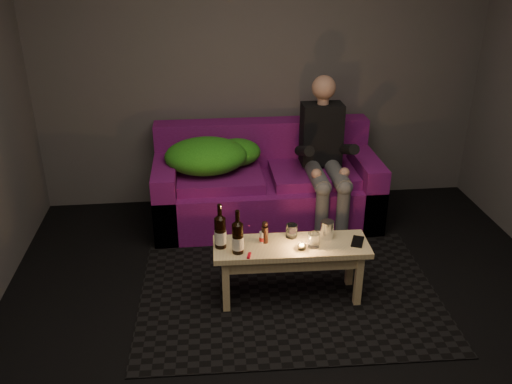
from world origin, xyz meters
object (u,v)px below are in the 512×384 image
coffee_table (291,254)px  beer_bottle_b (238,237)px  person (325,153)px  sofa (265,187)px  steel_cup (327,230)px  beer_bottle_a (220,232)px

coffee_table → beer_bottle_b: beer_bottle_b is taller
beer_bottle_b → person: bearing=54.0°
coffee_table → beer_bottle_b: 0.41m
sofa → beer_bottle_b: 1.34m
person → steel_cup: 1.03m
beer_bottle_a → beer_bottle_b: (0.11, -0.08, -0.00)m
sofa → beer_bottle_a: bearing=-110.5°
beer_bottle_a → beer_bottle_b: size_ratio=1.03×
sofa → beer_bottle_a: (-0.45, -1.19, 0.25)m
sofa → coffee_table: bearing=-88.9°
coffee_table → beer_bottle_a: bearing=177.5°
beer_bottle_b → beer_bottle_a: bearing=143.0°
sofa → steel_cup: (0.28, -1.15, 0.19)m
coffee_table → beer_bottle_b: size_ratio=3.44×
person → coffee_table: person is taller
person → beer_bottle_b: bearing=-126.0°
beer_bottle_a → beer_bottle_b: beer_bottle_a is taller
person → beer_bottle_b: person is taller
person → coffee_table: 1.19m
steel_cup → beer_bottle_b: bearing=-168.3°
coffee_table → beer_bottle_a: (-0.47, 0.02, 0.19)m
person → beer_bottle_a: size_ratio=4.06×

